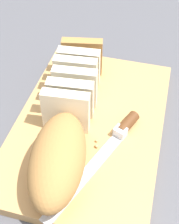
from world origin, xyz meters
The scene contains 8 objects.
ground_plane centered at (0.00, 0.00, 0.00)m, with size 3.00×3.00×0.00m, color #4C4C51.
cutting_board centered at (0.00, 0.00, 0.01)m, with size 0.44×0.30×0.02m, color tan.
bread_loaf centered at (-0.05, 0.03, 0.07)m, with size 0.41×0.14×0.09m.
bread_knife centered at (-0.03, -0.06, 0.03)m, with size 0.26×0.13×0.02m.
crumb_near_knife centered at (-0.03, 0.03, 0.03)m, with size 0.00×0.00×0.00m, color tan.
crumb_near_loaf centered at (-0.06, -0.03, 0.03)m, with size 0.01×0.01×0.01m, color tan.
crumb_stray_left centered at (-0.05, -0.03, 0.03)m, with size 0.01×0.01×0.01m, color tan.
crumb_stray_right centered at (-0.08, 0.01, 0.03)m, with size 0.00×0.00×0.00m, color tan.
Camera 1 is at (-0.41, -0.10, 0.50)m, focal length 49.71 mm.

